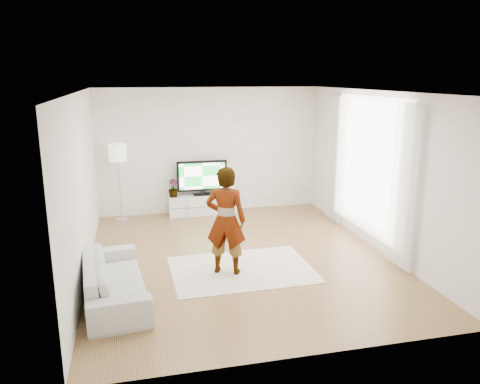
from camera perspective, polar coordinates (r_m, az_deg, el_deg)
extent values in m
plane|color=#AC864D|center=(8.13, 0.04, -8.00)|extent=(6.00, 6.00, 0.00)
plane|color=white|center=(7.54, 0.04, 12.13)|extent=(6.00, 6.00, 0.00)
cube|color=white|center=(7.56, -18.74, 0.67)|extent=(0.02, 6.00, 2.80)
cube|color=white|center=(8.62, 16.45, 2.42)|extent=(0.02, 6.00, 2.80)
cube|color=white|center=(10.61, -3.68, 5.06)|extent=(5.00, 0.02, 2.80)
cube|color=white|center=(4.95, 8.05, -5.60)|extent=(5.00, 0.02, 2.80)
cube|color=white|center=(8.86, 15.41, 3.12)|extent=(0.01, 2.60, 2.50)
cube|color=white|center=(7.75, 19.37, 0.55)|extent=(0.04, 0.70, 2.60)
cube|color=white|center=(9.99, 11.45, 3.96)|extent=(0.04, 0.70, 2.60)
cube|color=white|center=(10.60, -4.55, -1.52)|extent=(1.53, 0.43, 0.43)
cube|color=black|center=(10.39, -4.37, -1.84)|extent=(1.49, 0.00, 0.01)
cube|color=black|center=(10.34, -6.47, -1.96)|extent=(0.01, 0.00, 0.38)
cube|color=black|center=(10.45, -2.30, -1.71)|extent=(0.01, 0.00, 0.38)
cube|color=black|center=(10.57, -4.60, -0.30)|extent=(0.40, 0.22, 0.02)
cube|color=black|center=(10.56, -4.61, -0.04)|extent=(0.08, 0.05, 0.08)
cube|color=black|center=(10.47, -4.65, 1.98)|extent=(1.12, 0.06, 0.68)
cube|color=green|center=(10.44, -4.62, 1.95)|extent=(1.02, 0.01, 0.58)
cube|color=white|center=(10.63, -1.02, 0.39)|extent=(0.07, 0.17, 0.22)
cube|color=#4CB2FF|center=(10.55, -0.92, 0.40)|extent=(0.01, 0.00, 0.12)
imported|color=#3F7238|center=(10.42, -8.14, 0.47)|extent=(0.29, 0.29, 0.40)
cube|color=#F2E4CF|center=(7.65, 0.21, -9.41)|extent=(2.28, 1.67, 0.01)
imported|color=#334772|center=(7.25, -1.73, -3.50)|extent=(0.73, 0.61, 1.71)
imported|color=beige|center=(6.85, -15.08, -10.19)|extent=(0.99, 2.11, 0.60)
cylinder|color=silver|center=(10.49, -14.21, -3.25)|extent=(0.29, 0.29, 0.02)
cylinder|color=silver|center=(10.32, -14.43, 0.20)|extent=(0.04, 0.04, 1.28)
cylinder|color=white|center=(10.16, -14.71, 4.69)|extent=(0.37, 0.37, 0.36)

